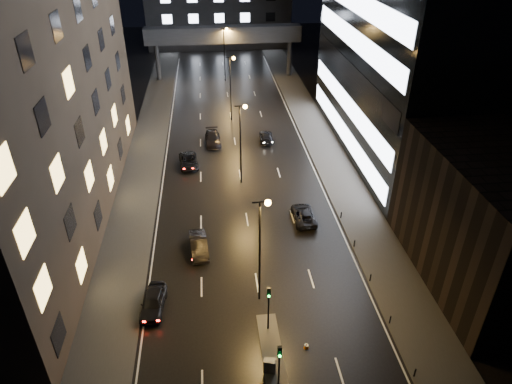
# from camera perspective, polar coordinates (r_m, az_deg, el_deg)

# --- Properties ---
(ground) EXTENTS (160.00, 160.00, 0.00)m
(ground) POSITION_cam_1_polar(r_m,az_deg,el_deg) (67.16, -2.66, 6.37)
(ground) COLOR black
(ground) RESTS_ON ground
(sidewalk_left) EXTENTS (5.00, 110.00, 0.15)m
(sidewalk_left) POSITION_cam_1_polar(r_m,az_deg,el_deg) (63.22, -13.76, 3.81)
(sidewalk_left) COLOR #383533
(sidewalk_left) RESTS_ON ground
(sidewalk_right) EXTENTS (5.00, 110.00, 0.15)m
(sidewalk_right) POSITION_cam_1_polar(r_m,az_deg,el_deg) (64.53, 8.82, 4.98)
(sidewalk_right) COLOR #383533
(sidewalk_right) RESTS_ON ground
(building_right_low) EXTENTS (10.00, 18.00, 12.00)m
(building_right_low) POSITION_cam_1_polar(r_m,az_deg,el_deg) (44.02, 27.18, -3.29)
(building_right_low) COLOR black
(building_right_low) RESTS_ON ground
(skybridge) EXTENTS (30.00, 3.00, 10.00)m
(skybridge) POSITION_cam_1_polar(r_m,az_deg,el_deg) (92.95, -4.10, 18.97)
(skybridge) COLOR #333335
(skybridge) RESTS_ON ground
(median_island) EXTENTS (1.60, 8.00, 0.15)m
(median_island) POSITION_cam_1_polar(r_m,az_deg,el_deg) (36.66, 2.04, -19.64)
(median_island) COLOR #383533
(median_island) RESTS_ON ground
(traffic_signal_near) EXTENTS (0.28, 0.34, 4.40)m
(traffic_signal_near) POSITION_cam_1_polar(r_m,az_deg,el_deg) (36.05, 1.58, -13.56)
(traffic_signal_near) COLOR black
(traffic_signal_near) RESTS_ON median_island
(traffic_signal_far) EXTENTS (0.28, 0.34, 4.40)m
(traffic_signal_far) POSITION_cam_1_polar(r_m,az_deg,el_deg) (32.46, 2.92, -20.42)
(traffic_signal_far) COLOR black
(traffic_signal_far) RESTS_ON median_island
(bollard_row) EXTENTS (0.12, 25.12, 0.90)m
(bollard_row) POSITION_cam_1_polar(r_m,az_deg,el_deg) (41.44, 15.20, -12.69)
(bollard_row) COLOR black
(bollard_row) RESTS_ON ground
(streetlight_near) EXTENTS (1.45, 0.50, 10.15)m
(streetlight_near) POSITION_cam_1_polar(r_m,az_deg,el_deg) (36.39, 0.72, -5.88)
(streetlight_near) COLOR black
(streetlight_near) RESTS_ON ground
(streetlight_mid_a) EXTENTS (1.45, 0.50, 10.15)m
(streetlight_mid_a) POSITION_cam_1_polar(r_m,az_deg,el_deg) (53.57, -1.80, 7.20)
(streetlight_mid_a) COLOR black
(streetlight_mid_a) RESTS_ON ground
(streetlight_mid_b) EXTENTS (1.45, 0.50, 10.15)m
(streetlight_mid_b) POSITION_cam_1_polar(r_m,az_deg,el_deg) (72.21, -3.10, 13.75)
(streetlight_mid_b) COLOR black
(streetlight_mid_b) RESTS_ON ground
(streetlight_far) EXTENTS (1.45, 0.50, 10.15)m
(streetlight_far) POSITION_cam_1_polar(r_m,az_deg,el_deg) (91.43, -3.89, 17.58)
(streetlight_far) COLOR black
(streetlight_far) RESTS_ON ground
(car_away_a) EXTENTS (2.25, 4.64, 1.53)m
(car_away_a) POSITION_cam_1_polar(r_m,az_deg,el_deg) (40.25, -12.73, -13.24)
(car_away_a) COLOR black
(car_away_a) RESTS_ON ground
(car_away_b) EXTENTS (2.07, 4.80, 1.54)m
(car_away_b) POSITION_cam_1_polar(r_m,az_deg,el_deg) (45.34, -7.16, -6.61)
(car_away_b) COLOR black
(car_away_b) RESTS_ON ground
(car_away_c) EXTENTS (2.84, 5.21, 1.39)m
(car_away_c) POSITION_cam_1_polar(r_m,az_deg,el_deg) (60.63, -8.41, 3.83)
(car_away_c) COLOR black
(car_away_c) RESTS_ON ground
(car_away_d) EXTENTS (2.34, 5.33, 1.52)m
(car_away_d) POSITION_cam_1_polar(r_m,az_deg,el_deg) (66.40, -5.41, 6.67)
(car_away_d) COLOR black
(car_away_d) RESTS_ON ground
(car_toward_a) EXTENTS (2.25, 4.84, 1.34)m
(car_toward_a) POSITION_cam_1_polar(r_m,az_deg,el_deg) (49.67, 5.99, -2.84)
(car_toward_a) COLOR black
(car_toward_a) RESTS_ON ground
(car_toward_b) EXTENTS (2.10, 4.64, 1.32)m
(car_toward_b) POSITION_cam_1_polar(r_m,az_deg,el_deg) (66.96, 1.27, 6.94)
(car_toward_b) COLOR black
(car_toward_b) RESTS_ON ground
(utility_cabinet) EXTENTS (0.97, 0.73, 1.17)m
(utility_cabinet) POSITION_cam_1_polar(r_m,az_deg,el_deg) (35.21, 1.72, -20.87)
(utility_cabinet) COLOR #474749
(utility_cabinet) RESTS_ON median_island
(cone_a) EXTENTS (0.41, 0.41, 0.48)m
(cone_a) POSITION_cam_1_polar(r_m,az_deg,el_deg) (37.15, 6.31, -18.55)
(cone_a) COLOR orange
(cone_a) RESTS_ON ground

